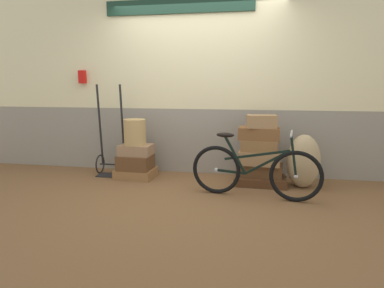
{
  "coord_description": "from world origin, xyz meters",
  "views": [
    {
      "loc": [
        0.79,
        -4.11,
        1.36
      ],
      "look_at": [
        0.01,
        0.21,
        0.55
      ],
      "focal_mm": 30.41,
      "sensor_mm": 36.0,
      "label": 1
    }
  ],
  "objects_px": {
    "suitcase_1": "(136,162)",
    "bicycle": "(254,171)",
    "suitcase_5": "(259,158)",
    "suitcase_6": "(259,146)",
    "suitcase_3": "(260,180)",
    "wicker_basket": "(135,132)",
    "luggage_trolley": "(112,154)",
    "suitcase_4": "(260,170)",
    "suitcase_8": "(262,121)",
    "suitcase_0": "(136,173)",
    "suitcase_7": "(259,134)",
    "suitcase_2": "(136,150)",
    "burlap_sack": "(303,161)"
  },
  "relations": [
    {
      "from": "suitcase_1",
      "to": "suitcase_5",
      "type": "distance_m",
      "value": 1.79
    },
    {
      "from": "suitcase_3",
      "to": "luggage_trolley",
      "type": "distance_m",
      "value": 2.24
    },
    {
      "from": "suitcase_1",
      "to": "bicycle",
      "type": "bearing_deg",
      "value": -15.68
    },
    {
      "from": "luggage_trolley",
      "to": "burlap_sack",
      "type": "xyz_separation_m",
      "value": [
        2.77,
        -0.16,
        0.05
      ]
    },
    {
      "from": "suitcase_5",
      "to": "wicker_basket",
      "type": "distance_m",
      "value": 1.8
    },
    {
      "from": "suitcase_0",
      "to": "suitcase_2",
      "type": "xyz_separation_m",
      "value": [
        0.02,
        -0.01,
        0.35
      ]
    },
    {
      "from": "suitcase_4",
      "to": "wicker_basket",
      "type": "distance_m",
      "value": 1.86
    },
    {
      "from": "suitcase_0",
      "to": "wicker_basket",
      "type": "xyz_separation_m",
      "value": [
        0.01,
        -0.03,
        0.62
      ]
    },
    {
      "from": "suitcase_3",
      "to": "luggage_trolley",
      "type": "xyz_separation_m",
      "value": [
        -2.22,
        0.13,
        0.25
      ]
    },
    {
      "from": "suitcase_5",
      "to": "suitcase_6",
      "type": "xyz_separation_m",
      "value": [
        -0.01,
        0.0,
        0.17
      ]
    },
    {
      "from": "suitcase_0",
      "to": "suitcase_7",
      "type": "relative_size",
      "value": 1.02
    },
    {
      "from": "suitcase_1",
      "to": "suitcase_4",
      "type": "height_order",
      "value": "suitcase_1"
    },
    {
      "from": "suitcase_4",
      "to": "bicycle",
      "type": "xyz_separation_m",
      "value": [
        -0.1,
        -0.58,
        0.13
      ]
    },
    {
      "from": "luggage_trolley",
      "to": "wicker_basket",
      "type": "bearing_deg",
      "value": -16.15
    },
    {
      "from": "suitcase_0",
      "to": "bicycle",
      "type": "relative_size",
      "value": 0.35
    },
    {
      "from": "suitcase_1",
      "to": "wicker_basket",
      "type": "bearing_deg",
      "value": -51.96
    },
    {
      "from": "suitcase_6",
      "to": "wicker_basket",
      "type": "distance_m",
      "value": 1.77
    },
    {
      "from": "suitcase_8",
      "to": "wicker_basket",
      "type": "distance_m",
      "value": 1.8
    },
    {
      "from": "suitcase_8",
      "to": "suitcase_0",
      "type": "bearing_deg",
      "value": 172.05
    },
    {
      "from": "suitcase_4",
      "to": "luggage_trolley",
      "type": "bearing_deg",
      "value": -175.81
    },
    {
      "from": "suitcase_7",
      "to": "burlap_sack",
      "type": "bearing_deg",
      "value": -0.38
    },
    {
      "from": "suitcase_4",
      "to": "suitcase_3",
      "type": "bearing_deg",
      "value": -90.03
    },
    {
      "from": "suitcase_3",
      "to": "wicker_basket",
      "type": "height_order",
      "value": "wicker_basket"
    },
    {
      "from": "suitcase_4",
      "to": "luggage_trolley",
      "type": "relative_size",
      "value": 0.43
    },
    {
      "from": "suitcase_1",
      "to": "suitcase_2",
      "type": "xyz_separation_m",
      "value": [
        0.01,
        0.01,
        0.18
      ]
    },
    {
      "from": "luggage_trolley",
      "to": "suitcase_4",
      "type": "bearing_deg",
      "value": -2.4
    },
    {
      "from": "wicker_basket",
      "to": "suitcase_3",
      "type": "bearing_deg",
      "value": -0.34
    },
    {
      "from": "suitcase_7",
      "to": "suitcase_5",
      "type": "bearing_deg",
      "value": -61.39
    },
    {
      "from": "suitcase_8",
      "to": "luggage_trolley",
      "type": "bearing_deg",
      "value": 169.93
    },
    {
      "from": "suitcase_4",
      "to": "luggage_trolley",
      "type": "height_order",
      "value": "luggage_trolley"
    },
    {
      "from": "suitcase_8",
      "to": "suitcase_4",
      "type": "bearing_deg",
      "value": 71.52
    },
    {
      "from": "suitcase_5",
      "to": "suitcase_6",
      "type": "height_order",
      "value": "suitcase_6"
    },
    {
      "from": "suitcase_6",
      "to": "suitcase_4",
      "type": "bearing_deg",
      "value": 59.61
    },
    {
      "from": "suitcase_4",
      "to": "wicker_basket",
      "type": "height_order",
      "value": "wicker_basket"
    },
    {
      "from": "suitcase_7",
      "to": "suitcase_8",
      "type": "relative_size",
      "value": 1.42
    },
    {
      "from": "suitcase_5",
      "to": "suitcase_4",
      "type": "bearing_deg",
      "value": 66.05
    },
    {
      "from": "suitcase_0",
      "to": "wicker_basket",
      "type": "relative_size",
      "value": 1.49
    },
    {
      "from": "suitcase_4",
      "to": "wicker_basket",
      "type": "relative_size",
      "value": 1.57
    },
    {
      "from": "suitcase_5",
      "to": "bicycle",
      "type": "distance_m",
      "value": 0.54
    },
    {
      "from": "suitcase_1",
      "to": "bicycle",
      "type": "height_order",
      "value": "bicycle"
    },
    {
      "from": "luggage_trolley",
      "to": "bicycle",
      "type": "relative_size",
      "value": 0.87
    },
    {
      "from": "suitcase_5",
      "to": "suitcase_8",
      "type": "xyz_separation_m",
      "value": [
        0.01,
        -0.01,
        0.5
      ]
    },
    {
      "from": "suitcase_5",
      "to": "bicycle",
      "type": "height_order",
      "value": "bicycle"
    },
    {
      "from": "burlap_sack",
      "to": "suitcase_3",
      "type": "bearing_deg",
      "value": 177.59
    },
    {
      "from": "suitcase_8",
      "to": "suitcase_3",
      "type": "bearing_deg",
      "value": 57.75
    },
    {
      "from": "suitcase_2",
      "to": "luggage_trolley",
      "type": "bearing_deg",
      "value": 168.33
    },
    {
      "from": "suitcase_6",
      "to": "bicycle",
      "type": "distance_m",
      "value": 0.58
    },
    {
      "from": "suitcase_7",
      "to": "suitcase_3",
      "type": "bearing_deg",
      "value": -38.86
    },
    {
      "from": "wicker_basket",
      "to": "suitcase_0",
      "type": "bearing_deg",
      "value": 116.73
    },
    {
      "from": "suitcase_5",
      "to": "luggage_trolley",
      "type": "height_order",
      "value": "luggage_trolley"
    }
  ]
}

